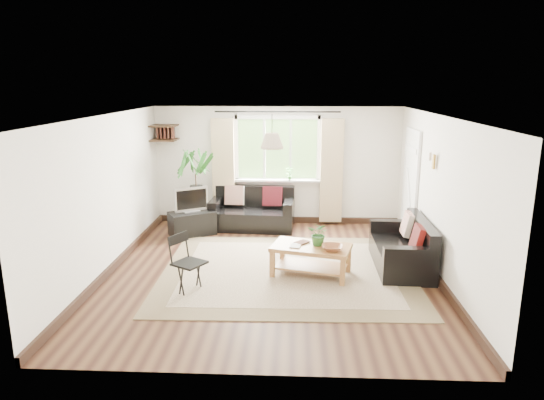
{
  "coord_description": "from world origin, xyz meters",
  "views": [
    {
      "loc": [
        0.35,
        -7.06,
        2.88
      ],
      "look_at": [
        0.0,
        0.4,
        1.05
      ],
      "focal_mm": 32.0,
      "sensor_mm": 36.0,
      "label": 1
    }
  ],
  "objects_px": {
    "tv_stand": "(192,223)",
    "palm_stand": "(196,191)",
    "sofa_right": "(401,245)",
    "folding_chair": "(189,264)",
    "coffee_table": "(311,261)",
    "sofa_back": "(252,210)"
  },
  "relations": [
    {
      "from": "coffee_table",
      "to": "palm_stand",
      "type": "height_order",
      "value": "palm_stand"
    },
    {
      "from": "sofa_back",
      "to": "sofa_right",
      "type": "distance_m",
      "value": 3.23
    },
    {
      "from": "palm_stand",
      "to": "folding_chair",
      "type": "height_order",
      "value": "palm_stand"
    },
    {
      "from": "sofa_back",
      "to": "coffee_table",
      "type": "bearing_deg",
      "value": -62.2
    },
    {
      "from": "coffee_table",
      "to": "palm_stand",
      "type": "relative_size",
      "value": 0.72
    },
    {
      "from": "coffee_table",
      "to": "tv_stand",
      "type": "relative_size",
      "value": 1.38
    },
    {
      "from": "sofa_right",
      "to": "folding_chair",
      "type": "distance_m",
      "value": 3.32
    },
    {
      "from": "folding_chair",
      "to": "sofa_right",
      "type": "bearing_deg",
      "value": -40.01
    },
    {
      "from": "sofa_right",
      "to": "folding_chair",
      "type": "xyz_separation_m",
      "value": [
        -3.14,
        -1.07,
        0.04
      ]
    },
    {
      "from": "sofa_back",
      "to": "palm_stand",
      "type": "bearing_deg",
      "value": -164.88
    },
    {
      "from": "sofa_back",
      "to": "tv_stand",
      "type": "relative_size",
      "value": 1.95
    },
    {
      "from": "sofa_back",
      "to": "coffee_table",
      "type": "relative_size",
      "value": 1.41
    },
    {
      "from": "coffee_table",
      "to": "folding_chair",
      "type": "bearing_deg",
      "value": -158.56
    },
    {
      "from": "sofa_right",
      "to": "palm_stand",
      "type": "bearing_deg",
      "value": -115.3
    },
    {
      "from": "tv_stand",
      "to": "palm_stand",
      "type": "xyz_separation_m",
      "value": [
        0.05,
        0.25,
        0.58
      ]
    },
    {
      "from": "coffee_table",
      "to": "folding_chair",
      "type": "height_order",
      "value": "folding_chair"
    },
    {
      "from": "palm_stand",
      "to": "folding_chair",
      "type": "distance_m",
      "value": 2.91
    },
    {
      "from": "tv_stand",
      "to": "folding_chair",
      "type": "bearing_deg",
      "value": -109.12
    },
    {
      "from": "sofa_right",
      "to": "coffee_table",
      "type": "xyz_separation_m",
      "value": [
        -1.43,
        -0.4,
        -0.13
      ]
    },
    {
      "from": "sofa_back",
      "to": "sofa_right",
      "type": "relative_size",
      "value": 1.04
    },
    {
      "from": "folding_chair",
      "to": "palm_stand",
      "type": "bearing_deg",
      "value": 40.38
    },
    {
      "from": "tv_stand",
      "to": "palm_stand",
      "type": "bearing_deg",
      "value": 47.9
    }
  ]
}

